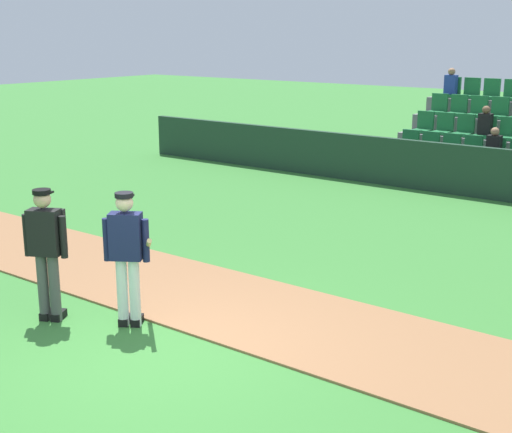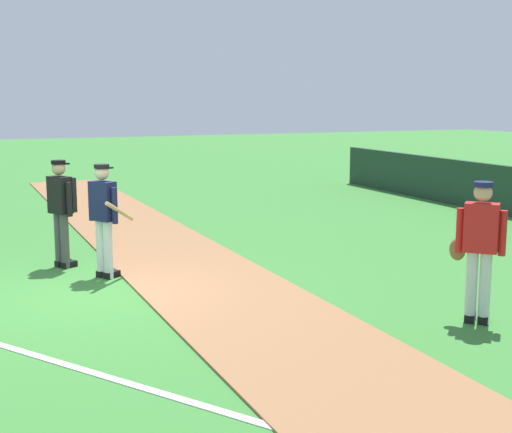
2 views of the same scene
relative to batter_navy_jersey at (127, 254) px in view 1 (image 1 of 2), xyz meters
name	(u,v)px [view 1 (image 1 of 2)]	position (x,y,z in m)	size (l,w,h in m)	color
ground_plane	(154,353)	(0.83, -0.41, -0.97)	(80.00, 80.00, 0.00)	#387A33
infield_dirt_path	(245,308)	(0.83, 1.34, -0.95)	(28.00, 2.22, 0.03)	#936642
dugout_fence	(477,172)	(0.83, 9.89, -0.38)	(20.00, 0.16, 1.17)	#1E3828
stadium_bleachers	(511,152)	(0.84, 12.19, -0.22)	(5.55, 3.80, 2.70)	slate
batter_navy_jersey	(127,254)	(0.00, 0.00, 0.00)	(0.74, 0.70, 1.76)	white
umpire_home_plate	(47,247)	(-0.97, -0.49, 0.03)	(0.54, 0.44, 1.76)	#4C4C4C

